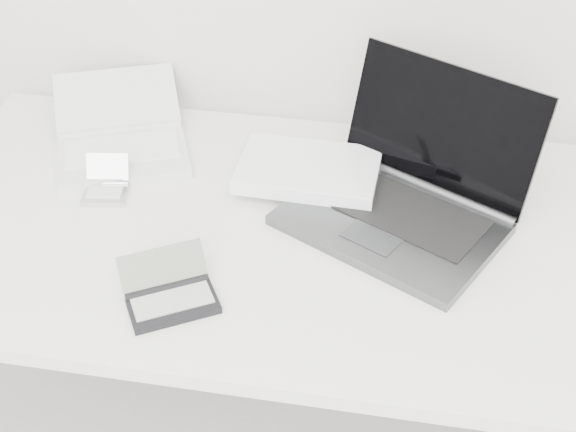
% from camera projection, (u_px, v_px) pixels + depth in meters
% --- Properties ---
extents(desk, '(1.60, 0.80, 0.73)m').
position_uv_depth(desk, '(306.00, 247.00, 1.59)').
color(desk, white).
rests_on(desk, ground).
extents(laptop_large, '(0.60, 0.50, 0.27)m').
position_uv_depth(laptop_large, '(374.00, 187.00, 1.60)').
color(laptop_large, '#505255').
rests_on(laptop_large, desk).
extents(netbook_open_white, '(0.39, 0.43, 0.09)m').
position_uv_depth(netbook_open_white, '(121.00, 140.00, 1.77)').
color(netbook_open_white, white).
rests_on(netbook_open_white, desk).
extents(pda_silver, '(0.10, 0.12, 0.07)m').
position_uv_depth(pda_silver, '(106.00, 187.00, 1.65)').
color(pda_silver, silver).
rests_on(pda_silver, desk).
extents(palmtop_charcoal, '(0.20, 0.19, 0.07)m').
position_uv_depth(palmtop_charcoal, '(170.00, 295.00, 1.40)').
color(palmtop_charcoal, black).
rests_on(palmtop_charcoal, desk).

